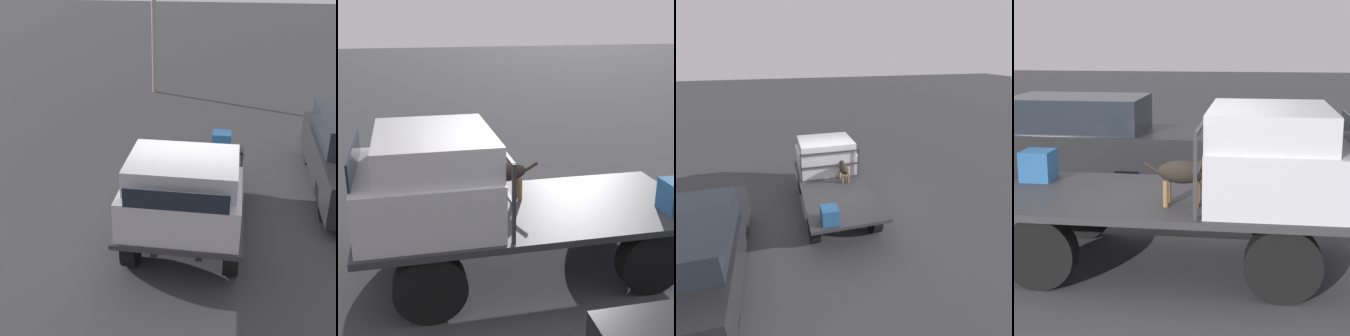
% 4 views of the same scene
% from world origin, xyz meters
% --- Properties ---
extents(ground_plane, '(80.00, 80.00, 0.00)m').
position_xyz_m(ground_plane, '(0.00, 0.00, 0.00)').
color(ground_plane, '#38383A').
extents(flatbed_truck, '(4.13, 1.94, 0.85)m').
position_xyz_m(flatbed_truck, '(0.00, 0.00, 0.62)').
color(flatbed_truck, black).
rests_on(flatbed_truck, ground).
extents(truck_cab, '(1.56, 1.82, 1.04)m').
position_xyz_m(truck_cab, '(1.20, 0.00, 1.34)').
color(truck_cab, '#B7B7BC').
rests_on(truck_cab, flatbed_truck).
extents(truck_headboard, '(0.04, 1.82, 0.88)m').
position_xyz_m(truck_headboard, '(0.39, 0.00, 1.43)').
color(truck_headboard, '#2D2D30').
rests_on(truck_headboard, flatbed_truck).
extents(dog, '(0.87, 0.25, 0.61)m').
position_xyz_m(dog, '(0.25, -0.37, 1.22)').
color(dog, brown).
rests_on(dog, flatbed_truck).
extents(cargo_crate, '(0.39, 0.39, 0.39)m').
position_xyz_m(cargo_crate, '(-1.77, 0.48, 1.04)').
color(cargo_crate, '#235184').
rests_on(cargo_crate, flatbed_truck).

